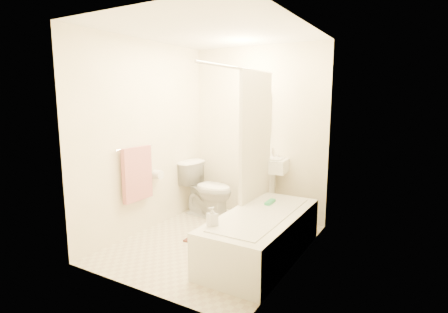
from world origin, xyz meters
The scene contains 17 objects.
floor centered at (0.00, 0.00, 0.00)m, with size 2.40×2.40×0.00m, color beige.
ceiling centered at (0.00, 0.00, 2.40)m, with size 2.40×2.40×0.00m, color white.
wall_back centered at (0.00, 1.20, 1.20)m, with size 2.00×0.02×2.40m, color beige.
wall_left centered at (-1.00, 0.00, 1.20)m, with size 0.02×2.40×2.40m, color beige.
wall_right centered at (1.00, 0.00, 1.20)m, with size 0.02×2.40×2.40m, color beige.
mirror centered at (0.00, 1.18, 1.50)m, with size 0.40×0.03×0.55m, color white.
curtain_rod centered at (0.30, 0.10, 2.00)m, with size 0.03×0.03×1.70m, color silver.
shower_curtain centered at (0.30, 0.50, 1.22)m, with size 0.04×0.80×1.55m, color silver.
towel_bar centered at (-0.96, -0.25, 1.10)m, with size 0.02×0.02×0.60m, color silver.
towel centered at (-0.93, -0.25, 0.78)m, with size 0.06×0.45×0.66m, color #CC7266.
toilet_paper centered at (-0.93, 0.12, 0.70)m, with size 0.12×0.12×0.11m, color white.
toilet centered at (-0.60, 0.80, 0.39)m, with size 0.44×0.79×0.78m, color white.
sink centered at (0.25, 1.06, 0.48)m, with size 0.49×0.39×0.96m, color white, non-canonical shape.
bathtub centered at (0.63, -0.03, 0.24)m, with size 0.73×1.68×0.47m, color silver, non-canonical shape.
bath_mat centered at (-0.07, 0.08, 0.01)m, with size 0.57×0.42×0.02m, color #47271A.
soap_bottle centered at (0.36, -0.59, 0.57)m, with size 0.09×0.09×0.19m, color white.
scrub_brush centered at (0.56, 0.35, 0.49)m, with size 0.06×0.21×0.04m, color #2EA35D.
Camera 1 is at (2.08, -3.30, 1.68)m, focal length 28.00 mm.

